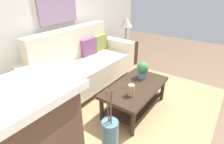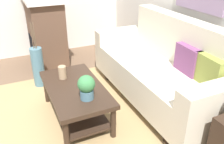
{
  "view_description": "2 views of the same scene",
  "coord_description": "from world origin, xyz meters",
  "views": [
    {
      "loc": [
        -2.17,
        -0.47,
        1.77
      ],
      "look_at": [
        -0.0,
        1.09,
        0.45
      ],
      "focal_mm": 28.69,
      "sensor_mm": 36.0,
      "label": 1
    },
    {
      "loc": [
        2.17,
        -0.03,
        1.79
      ],
      "look_at": [
        -0.03,
        0.99,
        0.57
      ],
      "focal_mm": 38.56,
      "sensor_mm": 36.0,
      "label": 2
    }
  ],
  "objects": [
    {
      "name": "coffee_table",
      "position": [
        -0.13,
        0.57,
        0.31
      ],
      "size": [
        1.1,
        0.6,
        0.43
      ],
      "color": "#332319",
      "rests_on": "ground_plane"
    },
    {
      "name": "tabletop_vase",
      "position": [
        -0.39,
        0.5,
        0.51
      ],
      "size": [
        0.09,
        0.09,
        0.16
      ],
      "primitive_type": "cylinder",
      "color": "tan",
      "rests_on": "coffee_table"
    },
    {
      "name": "floor_vase",
      "position": [
        -1.12,
        0.31,
        0.3
      ],
      "size": [
        0.17,
        0.17,
        0.59
      ],
      "primitive_type": "cylinder",
      "color": "slate",
      "rests_on": "ground_plane"
    },
    {
      "name": "area_rug",
      "position": [
        0.0,
        0.5,
        0.01
      ],
      "size": [
        2.68,
        2.07,
        0.01
      ],
      "primitive_type": "cube",
      "color": "#A38456",
      "rests_on": "ground_plane"
    },
    {
      "name": "throw_pillow_plum",
      "position": [
        0.24,
        1.83,
        0.68
      ],
      "size": [
        0.37,
        0.14,
        0.32
      ],
      "primitive_type": "cube",
      "rotation": [
        0.0,
        0.0,
        -0.06
      ],
      "color": "#7A4270",
      "rests_on": "couch"
    },
    {
      "name": "floor_vase_branch_b",
      "position": [
        -1.13,
        0.33,
        0.77
      ],
      "size": [
        0.03,
        0.02,
        0.36
      ],
      "primitive_type": "cylinder",
      "rotation": [
        -0.01,
        -0.06,
        0.0
      ],
      "color": "brown",
      "rests_on": "floor_vase"
    },
    {
      "name": "floor_vase_branch_c",
      "position": [
        -1.13,
        0.29,
        0.77
      ],
      "size": [
        0.02,
        0.02,
        0.36
      ],
      "primitive_type": "cylinder",
      "rotation": [
        -0.01,
        -0.03,
        0.0
      ],
      "color": "brown",
      "rests_on": "floor_vase"
    },
    {
      "name": "table_lamp",
      "position": [
        1.28,
        1.62,
        0.99
      ],
      "size": [
        0.28,
        0.28,
        0.57
      ],
      "color": "gray",
      "rests_on": "side_table"
    },
    {
      "name": "side_table",
      "position": [
        1.28,
        1.62,
        0.28
      ],
      "size": [
        0.44,
        0.44,
        0.56
      ],
      "primitive_type": "cube",
      "color": "#332319",
      "rests_on": "ground_plane"
    },
    {
      "name": "potted_plant_tabletop",
      "position": [
        0.16,
        0.61,
        0.57
      ],
      "size": [
        0.18,
        0.18,
        0.26
      ],
      "color": "slate",
      "rests_on": "coffee_table"
    },
    {
      "name": "framed_painting",
      "position": [
        -0.09,
        2.17,
        1.48
      ],
      "size": [
        0.79,
        0.03,
        0.68
      ],
      "primitive_type": "cube",
      "color": "gray"
    },
    {
      "name": "wall_back",
      "position": [
        0.0,
        2.24,
        1.35
      ],
      "size": [
        4.84,
        0.1,
        2.7
      ],
      "primitive_type": "cube",
      "color": "silver",
      "rests_on": "ground_plane"
    },
    {
      "name": "ground_plane",
      "position": [
        0.0,
        0.0,
        0.0
      ],
      "size": [
        8.84,
        8.84,
        0.0
      ],
      "primitive_type": "plane",
      "color": "brown"
    },
    {
      "name": "throw_pillow_olive",
      "position": [
        0.57,
        1.83,
        0.68
      ],
      "size": [
        0.37,
        0.15,
        0.32
      ],
      "primitive_type": "cube",
      "rotation": [
        0.0,
        0.0,
        -0.07
      ],
      "color": "olive",
      "rests_on": "couch"
    },
    {
      "name": "couch",
      "position": [
        -0.09,
        1.7,
        0.43
      ],
      "size": [
        2.14,
        0.84,
        1.08
      ],
      "color": "beige",
      "rests_on": "ground_plane"
    },
    {
      "name": "floor_vase_branch_a",
      "position": [
        -1.1,
        0.31,
        0.77
      ],
      "size": [
        0.02,
        0.03,
        0.36
      ],
      "primitive_type": "cylinder",
      "rotation": [
        0.05,
        0.02,
        0.0
      ],
      "color": "brown",
      "rests_on": "floor_vase"
    }
  ]
}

